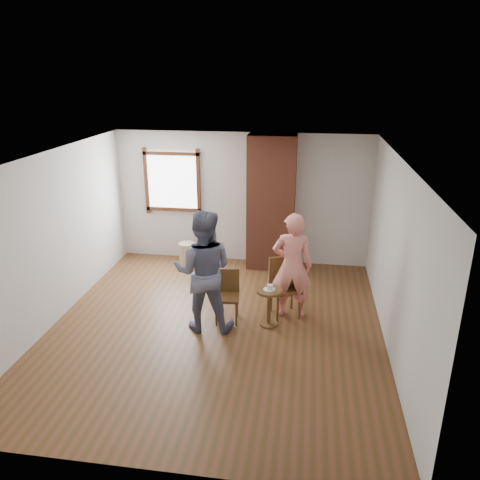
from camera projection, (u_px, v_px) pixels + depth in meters
The scene contains 12 objects.
ground at pixel (216, 327), 7.15m from camera, with size 5.50×5.50×0.00m, color brown.
room_shell at pixel (218, 203), 7.09m from camera, with size 5.04×5.52×2.62m.
brick_chimney at pixel (271, 203), 8.94m from camera, with size 0.90×0.50×2.60m, color #994F36.
stoneware_crock at pixel (187, 253), 9.45m from camera, with size 0.33×0.33×0.43m, color #CBB693.
dark_pot at pixel (214, 275), 8.78m from camera, with size 0.14×0.14×0.14m, color black.
dining_chair_left at pixel (227, 292), 7.26m from camera, with size 0.42×0.42×0.81m.
dining_chair_right at pixel (284, 283), 7.41m from camera, with size 0.57×0.57×0.93m.
side_table at pixel (269, 301), 7.09m from camera, with size 0.40×0.40×0.60m.
cake_plate at pixel (269, 289), 7.02m from camera, with size 0.18×0.18×0.01m, color white.
cake_slice at pixel (270, 287), 7.01m from camera, with size 0.08×0.07×0.06m, color white.
man at pixel (203, 271), 6.85m from camera, with size 0.90×0.70×1.86m, color #151B39.
person_pink at pixel (292, 266), 7.22m from camera, with size 0.62×0.41×1.71m, color #F4887A.
Camera 1 is at (1.29, -6.12, 3.72)m, focal length 35.00 mm.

